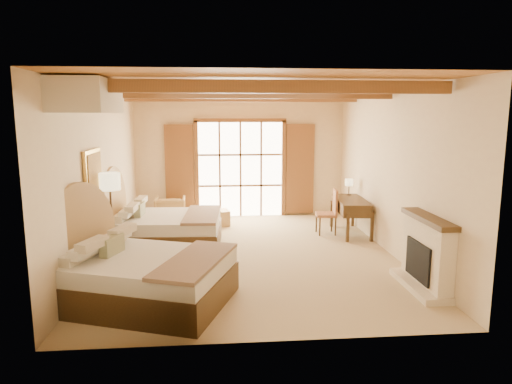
{
  "coord_description": "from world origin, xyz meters",
  "views": [
    {
      "loc": [
        -0.63,
        -8.58,
        2.7
      ],
      "look_at": [
        0.13,
        0.2,
        1.2
      ],
      "focal_mm": 32.0,
      "sensor_mm": 36.0,
      "label": 1
    }
  ],
  "objects": [
    {
      "name": "desk_chair",
      "position": [
        1.87,
        1.4,
        0.32
      ],
      "size": [
        0.5,
        0.5,
        1.03
      ],
      "rotation": [
        0.0,
        0.0,
        -0.11
      ],
      "color": "#A36848",
      "rests_on": "floor"
    },
    {
      "name": "nightstand",
      "position": [
        -2.5,
        -0.35,
        0.31
      ],
      "size": [
        0.56,
        0.56,
        0.63
      ],
      "primitive_type": "cube",
      "rotation": [
        0.0,
        0.0,
        0.07
      ],
      "color": "#4C361B",
      "rests_on": "floor"
    },
    {
      "name": "wall_right",
      "position": [
        2.75,
        0.0,
        1.6
      ],
      "size": [
        0.0,
        7.0,
        7.0
      ],
      "primitive_type": "plane",
      "rotation": [
        1.57,
        0.0,
        -1.57
      ],
      "color": "beige",
      "rests_on": "ground"
    },
    {
      "name": "wall_left",
      "position": [
        -2.75,
        0.0,
        1.6
      ],
      "size": [
        0.0,
        7.0,
        7.0
      ],
      "primitive_type": "plane",
      "rotation": [
        1.57,
        0.0,
        1.57
      ],
      "color": "beige",
      "rests_on": "ground"
    },
    {
      "name": "ottoman",
      "position": [
        -0.61,
        2.47,
        0.19
      ],
      "size": [
        0.59,
        0.59,
        0.37
      ],
      "primitive_type": "cube",
      "rotation": [
        0.0,
        0.0,
        0.18
      ],
      "color": "#9D7D4A",
      "rests_on": "floor"
    },
    {
      "name": "desk_lamp",
      "position": [
        2.51,
        1.93,
        1.09
      ],
      "size": [
        0.19,
        0.19,
        0.38
      ],
      "color": "#3B2A19",
      "rests_on": "desk"
    },
    {
      "name": "ceiling_beams",
      "position": [
        0.0,
        0.0,
        3.08
      ],
      "size": [
        5.39,
        4.6,
        0.18
      ],
      "primitive_type": null,
      "color": "brown",
      "rests_on": "ceiling"
    },
    {
      "name": "canopy_valance",
      "position": [
        -2.4,
        -2.0,
        2.95
      ],
      "size": [
        0.7,
        1.4,
        0.45
      ],
      "primitive_type": "cube",
      "color": "beige",
      "rests_on": "ceiling"
    },
    {
      "name": "bed_far",
      "position": [
        -1.86,
        0.64,
        0.44
      ],
      "size": [
        2.31,
        1.8,
        1.46
      ],
      "rotation": [
        0.0,
        0.0,
        -0.06
      ],
      "color": "#4C361B",
      "rests_on": "floor"
    },
    {
      "name": "desk",
      "position": [
        2.41,
        1.37,
        0.43
      ],
      "size": [
        0.77,
        1.54,
        0.8
      ],
      "rotation": [
        0.0,
        0.0,
        -0.09
      ],
      "color": "#4C361B",
      "rests_on": "floor"
    },
    {
      "name": "ceiling",
      "position": [
        0.0,
        0.0,
        3.2
      ],
      "size": [
        7.0,
        7.0,
        0.0
      ],
      "primitive_type": "plane",
      "rotation": [
        3.14,
        0.0,
        0.0
      ],
      "color": "#B87A32",
      "rests_on": "ground"
    },
    {
      "name": "painting",
      "position": [
        -2.7,
        -0.75,
        1.75
      ],
      "size": [
        0.06,
        0.95,
        0.75
      ],
      "color": "gold",
      "rests_on": "wall_left"
    },
    {
      "name": "fireplace",
      "position": [
        2.6,
        -2.0,
        0.51
      ],
      "size": [
        0.46,
        1.4,
        1.16
      ],
      "color": "#F4E0BE",
      "rests_on": "ground"
    },
    {
      "name": "bed_near",
      "position": [
        -1.84,
        -2.18,
        0.45
      ],
      "size": [
        2.83,
        2.39,
        1.5
      ],
      "rotation": [
        0.0,
        0.0,
        -0.35
      ],
      "color": "#4C361B",
      "rests_on": "floor"
    },
    {
      "name": "floor_lamp",
      "position": [
        -2.5,
        -0.5,
        1.44
      ],
      "size": [
        0.36,
        0.36,
        1.7
      ],
      "color": "#3B2A19",
      "rests_on": "floor"
    },
    {
      "name": "french_doors",
      "position": [
        0.0,
        3.44,
        1.25
      ],
      "size": [
        3.95,
        0.08,
        2.6
      ],
      "color": "white",
      "rests_on": "ground"
    },
    {
      "name": "wall_back",
      "position": [
        0.0,
        3.5,
        1.6
      ],
      "size": [
        5.5,
        0.0,
        5.5
      ],
      "primitive_type": "plane",
      "rotation": [
        1.57,
        0.0,
        0.0
      ],
      "color": "beige",
      "rests_on": "ground"
    },
    {
      "name": "floor",
      "position": [
        0.0,
        0.0,
        0.0
      ],
      "size": [
        7.0,
        7.0,
        0.0
      ],
      "primitive_type": "plane",
      "color": "tan",
      "rests_on": "ground"
    },
    {
      "name": "armchair",
      "position": [
        -1.8,
        2.75,
        0.34
      ],
      "size": [
        0.75,
        0.77,
        0.68
      ],
      "primitive_type": "imported",
      "rotation": [
        0.0,
        0.0,
        -3.11
      ],
      "color": "tan",
      "rests_on": "floor"
    }
  ]
}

